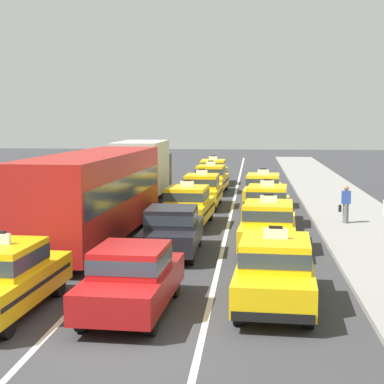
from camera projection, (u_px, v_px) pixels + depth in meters
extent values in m
plane|color=#353538|center=(120.00, 344.00, 12.46)|extent=(160.00, 160.00, 0.00)
cube|color=silver|center=(171.00, 205.00, 32.38)|extent=(0.14, 80.00, 0.01)
cube|color=silver|center=(233.00, 206.00, 32.08)|extent=(0.14, 80.00, 0.01)
cube|color=gray|center=(361.00, 223.00, 26.59)|extent=(4.00, 90.00, 0.15)
cylinder|color=black|center=(2.00, 282.00, 15.98)|extent=(0.26, 0.65, 0.64)
cylinder|color=black|center=(57.00, 284.00, 15.78)|extent=(0.26, 0.65, 0.64)
cylinder|color=black|center=(5.00, 323.00, 12.77)|extent=(0.26, 0.65, 0.64)
cube|color=yellow|center=(3.00, 285.00, 14.33)|extent=(1.97, 4.57, 0.70)
cube|color=black|center=(3.00, 283.00, 14.33)|extent=(1.98, 4.21, 0.10)
cube|color=black|center=(39.00, 273.00, 16.54)|extent=(1.71, 0.21, 0.20)
cylinder|color=black|center=(95.00, 218.00, 26.27)|extent=(0.26, 0.65, 0.64)
cylinder|color=black|center=(142.00, 219.00, 26.01)|extent=(0.26, 0.65, 0.64)
cylinder|color=black|center=(35.00, 251.00, 19.66)|extent=(0.26, 0.65, 0.64)
cylinder|color=black|center=(97.00, 253.00, 19.40)|extent=(0.26, 0.65, 0.64)
cube|color=#B21E19|center=(95.00, 193.00, 22.67)|extent=(2.88, 11.28, 2.90)
cube|color=#2D3842|center=(95.00, 187.00, 22.64)|extent=(2.89, 10.83, 0.84)
cube|color=black|center=(130.00, 152.00, 27.99)|extent=(2.13, 0.15, 0.36)
cylinder|color=black|center=(132.00, 192.00, 35.53)|extent=(0.24, 0.64, 0.64)
cylinder|color=black|center=(165.00, 192.00, 35.35)|extent=(0.24, 0.64, 0.64)
cylinder|color=black|center=(117.00, 201.00, 31.68)|extent=(0.24, 0.64, 0.64)
cylinder|color=black|center=(154.00, 201.00, 31.49)|extent=(0.24, 0.64, 0.64)
cube|color=black|center=(151.00, 172.00, 36.29)|extent=(2.11, 2.21, 2.10)
cube|color=#2D3842|center=(154.00, 166.00, 37.31)|extent=(1.93, 0.07, 0.76)
cube|color=beige|center=(141.00, 167.00, 33.00)|extent=(2.32, 5.21, 2.70)
cylinder|color=black|center=(118.00, 282.00, 15.95)|extent=(0.27, 0.65, 0.64)
cylinder|color=black|center=(174.00, 284.00, 15.75)|extent=(0.27, 0.65, 0.64)
cylinder|color=black|center=(83.00, 317.00, 13.16)|extent=(0.27, 0.65, 0.64)
cylinder|color=black|center=(150.00, 320.00, 12.96)|extent=(0.27, 0.65, 0.64)
cube|color=maroon|center=(132.00, 285.00, 14.42)|extent=(1.95, 4.37, 0.66)
cube|color=maroon|center=(131.00, 259.00, 14.25)|extent=(1.64, 1.97, 0.60)
cube|color=#2D3842|center=(131.00, 259.00, 14.25)|extent=(1.66, 1.99, 0.33)
cylinder|color=black|center=(157.00, 236.00, 22.14)|extent=(0.24, 0.64, 0.64)
cylinder|color=black|center=(197.00, 237.00, 22.01)|extent=(0.24, 0.64, 0.64)
cylinder|color=black|center=(143.00, 254.00, 19.33)|extent=(0.24, 0.64, 0.64)
cylinder|color=black|center=(190.00, 254.00, 19.20)|extent=(0.24, 0.64, 0.64)
cube|color=black|center=(172.00, 235.00, 20.63)|extent=(1.79, 4.31, 0.66)
cube|color=black|center=(172.00, 217.00, 20.46)|extent=(1.57, 1.91, 0.60)
cube|color=#2D3842|center=(172.00, 217.00, 20.46)|extent=(1.59, 1.93, 0.33)
cylinder|color=black|center=(176.00, 213.00, 27.78)|extent=(0.27, 0.65, 0.64)
cylinder|color=black|center=(209.00, 213.00, 27.57)|extent=(0.27, 0.65, 0.64)
cylinder|color=black|center=(163.00, 224.00, 24.77)|extent=(0.27, 0.65, 0.64)
cylinder|color=black|center=(200.00, 225.00, 24.56)|extent=(0.27, 0.65, 0.64)
cube|color=yellow|center=(188.00, 210.00, 26.13)|extent=(2.02, 4.58, 0.70)
cube|color=black|center=(188.00, 209.00, 26.12)|extent=(2.02, 4.22, 0.10)
cube|color=yellow|center=(187.00, 195.00, 25.90)|extent=(1.70, 2.18, 0.64)
cube|color=#2D3842|center=(187.00, 195.00, 25.90)|extent=(1.72, 2.20, 0.35)
cube|color=white|center=(187.00, 184.00, 25.85)|extent=(0.57, 0.15, 0.24)
cube|color=black|center=(187.00, 180.00, 25.84)|extent=(0.33, 0.13, 0.06)
cube|color=black|center=(195.00, 208.00, 28.33)|extent=(1.71, 0.22, 0.20)
cube|color=black|center=(179.00, 225.00, 23.99)|extent=(1.71, 0.22, 0.20)
cylinder|color=black|center=(191.00, 197.00, 33.37)|extent=(0.25, 0.64, 0.64)
cylinder|color=black|center=(219.00, 197.00, 33.20)|extent=(0.25, 0.64, 0.64)
cylinder|color=black|center=(184.00, 205.00, 30.35)|extent=(0.25, 0.64, 0.64)
cylinder|color=black|center=(214.00, 205.00, 30.18)|extent=(0.25, 0.64, 0.64)
cube|color=yellow|center=(202.00, 194.00, 31.74)|extent=(1.89, 4.54, 0.70)
cube|color=black|center=(202.00, 193.00, 31.73)|extent=(1.90, 4.18, 0.10)
cube|color=yellow|center=(202.00, 181.00, 31.51)|extent=(1.64, 2.13, 0.64)
cube|color=#2D3842|center=(202.00, 181.00, 31.51)|extent=(1.66, 2.15, 0.35)
cube|color=white|center=(202.00, 172.00, 31.46)|extent=(0.56, 0.13, 0.24)
cube|color=black|center=(202.00, 169.00, 31.44)|extent=(0.32, 0.12, 0.06)
cube|color=black|center=(206.00, 194.00, 33.95)|extent=(1.71, 0.17, 0.20)
cube|color=black|center=(197.00, 205.00, 29.59)|extent=(1.71, 0.17, 0.20)
cylinder|color=black|center=(202.00, 185.00, 39.57)|extent=(0.27, 0.65, 0.64)
cylinder|color=black|center=(226.00, 185.00, 39.35)|extent=(0.27, 0.65, 0.64)
cylinder|color=black|center=(195.00, 190.00, 36.56)|extent=(0.27, 0.65, 0.64)
cylinder|color=black|center=(221.00, 190.00, 36.35)|extent=(0.27, 0.65, 0.64)
cube|color=yellow|center=(211.00, 182.00, 37.92)|extent=(2.03, 4.59, 0.70)
cube|color=black|center=(211.00, 181.00, 37.91)|extent=(2.03, 4.23, 0.10)
cube|color=yellow|center=(211.00, 171.00, 37.69)|extent=(1.71, 2.18, 0.64)
cube|color=#2D3842|center=(211.00, 171.00, 37.69)|extent=(1.73, 2.20, 0.35)
cube|color=white|center=(211.00, 164.00, 37.64)|extent=(0.57, 0.15, 0.24)
cube|color=black|center=(211.00, 161.00, 37.62)|extent=(0.33, 0.13, 0.06)
cube|color=black|center=(215.00, 182.00, 40.12)|extent=(1.71, 0.23, 0.20)
cube|color=black|center=(206.00, 190.00, 35.78)|extent=(1.71, 0.23, 0.20)
cylinder|color=black|center=(204.00, 177.00, 44.70)|extent=(0.25, 0.64, 0.64)
cylinder|color=black|center=(225.00, 177.00, 44.54)|extent=(0.25, 0.64, 0.64)
cylinder|color=black|center=(200.00, 181.00, 41.68)|extent=(0.25, 0.64, 0.64)
cylinder|color=black|center=(222.00, 181.00, 41.52)|extent=(0.25, 0.64, 0.64)
cube|color=yellow|center=(213.00, 174.00, 43.07)|extent=(1.85, 4.52, 0.70)
cube|color=black|center=(213.00, 173.00, 43.06)|extent=(1.87, 4.16, 0.10)
cube|color=yellow|center=(213.00, 165.00, 42.84)|extent=(1.62, 2.12, 0.64)
cube|color=#2D3842|center=(213.00, 165.00, 42.84)|extent=(1.64, 2.14, 0.35)
cube|color=white|center=(213.00, 158.00, 42.79)|extent=(0.56, 0.13, 0.24)
cube|color=black|center=(213.00, 156.00, 42.78)|extent=(0.32, 0.11, 0.06)
cube|color=black|center=(215.00, 175.00, 45.28)|extent=(1.71, 0.16, 0.20)
cube|color=black|center=(211.00, 181.00, 40.92)|extent=(1.71, 0.16, 0.20)
cylinder|color=black|center=(248.00, 276.00, 16.61)|extent=(0.27, 0.65, 0.64)
cylinder|color=black|center=(304.00, 278.00, 16.39)|extent=(0.27, 0.65, 0.64)
cylinder|color=black|center=(239.00, 310.00, 13.61)|extent=(0.27, 0.65, 0.64)
cylinder|color=black|center=(308.00, 313.00, 13.39)|extent=(0.27, 0.65, 0.64)
cube|color=yellow|center=(275.00, 278.00, 14.96)|extent=(2.03, 4.59, 0.70)
cube|color=black|center=(275.00, 276.00, 14.95)|extent=(2.03, 4.23, 0.10)
cube|color=yellow|center=(275.00, 252.00, 14.73)|extent=(1.71, 2.18, 0.64)
cube|color=#2D3842|center=(275.00, 252.00, 14.73)|extent=(1.73, 2.20, 0.35)
cube|color=white|center=(276.00, 234.00, 14.68)|extent=(0.57, 0.15, 0.24)
cube|color=black|center=(276.00, 227.00, 14.67)|extent=(0.33, 0.13, 0.06)
cube|color=black|center=(276.00, 267.00, 17.16)|extent=(1.71, 0.23, 0.20)
cube|color=black|center=(273.00, 317.00, 12.82)|extent=(1.71, 0.23, 0.20)
cylinder|color=black|center=(249.00, 232.00, 22.92)|extent=(0.28, 0.65, 0.64)
cylinder|color=black|center=(290.00, 234.00, 22.69)|extent=(0.28, 0.65, 0.64)
cylinder|color=black|center=(243.00, 250.00, 19.91)|extent=(0.28, 0.65, 0.64)
cylinder|color=black|center=(290.00, 251.00, 19.69)|extent=(0.28, 0.65, 0.64)
cube|color=yellow|center=(268.00, 231.00, 21.26)|extent=(2.05, 4.59, 0.70)
cube|color=black|center=(268.00, 229.00, 21.26)|extent=(2.05, 4.24, 0.10)
cube|color=yellow|center=(268.00, 212.00, 21.04)|extent=(1.72, 2.19, 0.64)
cube|color=#2D3842|center=(268.00, 212.00, 21.04)|extent=(1.74, 2.21, 0.35)
cube|color=white|center=(269.00, 199.00, 20.99)|extent=(0.57, 0.15, 0.24)
cube|color=black|center=(269.00, 195.00, 20.97)|extent=(0.33, 0.13, 0.06)
cube|color=black|center=(270.00, 227.00, 23.46)|extent=(1.72, 0.24, 0.20)
cube|color=black|center=(266.00, 252.00, 19.12)|extent=(1.72, 0.24, 0.20)
cylinder|color=black|center=(252.00, 212.00, 28.07)|extent=(0.28, 0.65, 0.64)
cylinder|color=black|center=(285.00, 212.00, 27.83)|extent=(0.28, 0.65, 0.64)
cylinder|color=black|center=(247.00, 223.00, 25.07)|extent=(0.28, 0.65, 0.64)
cylinder|color=black|center=(284.00, 224.00, 24.83)|extent=(0.28, 0.65, 0.64)
cube|color=yellow|center=(267.00, 209.00, 26.41)|extent=(2.10, 4.61, 0.70)
cube|color=black|center=(267.00, 208.00, 26.41)|extent=(2.10, 4.25, 0.10)
cube|color=yellow|center=(267.00, 194.00, 26.19)|extent=(1.74, 2.20, 0.64)
cube|color=#2D3842|center=(267.00, 194.00, 26.19)|extent=(1.76, 2.22, 0.35)
cube|color=white|center=(267.00, 183.00, 26.14)|extent=(0.57, 0.16, 0.24)
cube|color=black|center=(267.00, 180.00, 26.12)|extent=(0.33, 0.13, 0.06)
cube|color=black|center=(269.00, 208.00, 28.61)|extent=(1.72, 0.26, 0.20)
cube|color=black|center=(264.00, 223.00, 24.28)|extent=(1.72, 0.26, 0.20)
cylinder|color=black|center=(250.00, 196.00, 33.64)|extent=(0.28, 0.65, 0.64)
cylinder|color=black|center=(278.00, 197.00, 33.42)|extent=(0.28, 0.65, 0.64)
cylinder|color=black|center=(247.00, 204.00, 30.63)|extent=(0.28, 0.65, 0.64)
cylinder|color=black|center=(277.00, 204.00, 30.41)|extent=(0.28, 0.65, 0.64)
cube|color=yellow|center=(263.00, 193.00, 31.99)|extent=(2.05, 4.59, 0.70)
cube|color=black|center=(263.00, 192.00, 31.98)|extent=(2.05, 4.23, 0.10)
cube|color=yellow|center=(263.00, 181.00, 31.76)|extent=(1.71, 2.19, 0.64)
cube|color=#2D3842|center=(263.00, 181.00, 31.76)|extent=(1.74, 2.21, 0.35)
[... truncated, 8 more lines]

